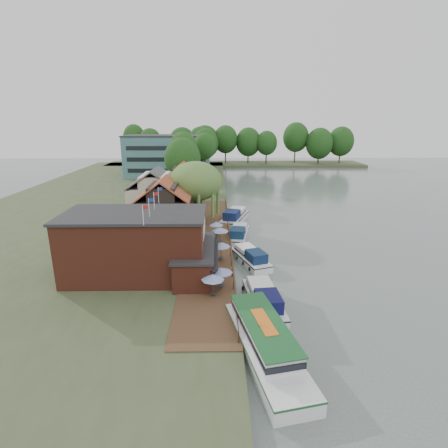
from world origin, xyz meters
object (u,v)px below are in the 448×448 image
object	(u,v)px
hotel_block	(168,156)
umbrella_0	(213,286)
willow	(196,193)
cruiser_3	(235,215)
umbrella_3	(221,251)
umbrella_5	(220,236)
cottage_b	(156,193)
cruiser_0	(264,297)
cruiser_2	(239,232)
cottage_a	(165,206)
umbrella_4	(209,243)
swan	(246,332)
umbrella_1	(221,278)
cruiser_1	(250,255)
pub	(154,244)
umbrella_2	(206,263)
cottage_c	(183,184)
umbrella_6	(216,229)
tour_boat	(266,341)

from	to	relation	value
hotel_block	umbrella_0	xyz separation A→B (m)	(14.58, -76.48, -4.86)
willow	cruiser_3	bearing A→B (deg)	31.09
umbrella_3	cruiser_3	world-z (taller)	umbrella_3
hotel_block	umbrella_5	xyz separation A→B (m)	(15.40, -61.23, -4.86)
hotel_block	cottage_b	size ratio (longest dim) A/B	2.65
cruiser_0	cruiser_2	distance (m)	20.66
cottage_a	umbrella_4	world-z (taller)	cottage_a
swan	hotel_block	bearing A→B (deg)	102.16
cruiser_2	cruiser_3	size ratio (longest dim) A/B	0.87
umbrella_1	cruiser_1	distance (m)	10.07
hotel_block	cottage_a	distance (m)	56.47
umbrella_0	umbrella_1	distance (m)	1.80
cottage_a	cruiser_2	xyz separation A→B (m)	(11.32, -0.23, -4.13)
hotel_block	cruiser_3	bearing A→B (deg)	-68.92
pub	cruiser_3	bearing A→B (deg)	67.13
umbrella_1	umbrella_2	distance (m)	4.35
cottage_c	cruiser_1	world-z (taller)	cottage_c
hotel_block	willow	world-z (taller)	hotel_block
cruiser_0	umbrella_6	bearing A→B (deg)	98.67
umbrella_1	umbrella_5	distance (m)	13.64
cottage_b	umbrella_1	bearing A→B (deg)	-68.46
cottage_a	umbrella_6	world-z (taller)	cottage_a
umbrella_0	swan	xyz separation A→B (m)	(2.92, -4.75, -2.07)
cottage_b	umbrella_3	world-z (taller)	cottage_b
umbrella_1	cruiser_1	bearing A→B (deg)	67.10
umbrella_3	umbrella_4	size ratio (longest dim) A/B	1.00
umbrella_2	cruiser_0	bearing A→B (deg)	-45.69
cottage_b	umbrella_0	size ratio (longest dim) A/B	4.04
umbrella_2	umbrella_3	distance (m)	3.95
cruiser_3	swan	world-z (taller)	cruiser_3
cottage_c	swan	size ratio (longest dim) A/B	19.32
hotel_block	swan	xyz separation A→B (m)	(17.50, -81.23, -6.93)
hotel_block	cruiser_3	size ratio (longest dim) A/B	2.38
umbrella_5	umbrella_6	bearing A→B (deg)	100.48
umbrella_4	cruiser_2	bearing A→B (deg)	60.50
cottage_c	cruiser_1	distance (m)	31.08
umbrella_0	umbrella_2	world-z (taller)	same
willow	cruiser_2	world-z (taller)	willow
umbrella_2	umbrella_3	world-z (taller)	same
umbrella_6	tour_boat	size ratio (longest dim) A/B	0.18
umbrella_1	cruiser_3	bearing A→B (deg)	84.41
cruiser_0	cruiser_3	world-z (taller)	cruiser_3
cottage_a	cottage_b	world-z (taller)	same
pub	umbrella_2	distance (m)	6.20
umbrella_0	umbrella_5	size ratio (longest dim) A/B	0.99
cruiser_0	cruiser_3	xyz separation A→B (m)	(-1.47, 29.84, 0.11)
umbrella_2	cruiser_0	world-z (taller)	umbrella_2
cottage_b	cottage_c	xyz separation A→B (m)	(4.00, 9.00, 0.00)
umbrella_4	swan	bearing A→B (deg)	-78.11
umbrella_4	umbrella_6	size ratio (longest dim) A/B	1.00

